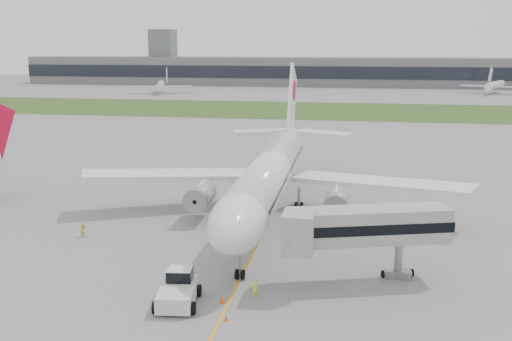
% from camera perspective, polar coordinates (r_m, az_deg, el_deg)
% --- Properties ---
extents(ground, '(600.00, 600.00, 0.00)m').
position_cam_1_polar(ground, '(66.13, 0.92, -5.70)').
color(ground, gray).
rests_on(ground, ground).
extents(apron_markings, '(70.00, 70.00, 0.04)m').
position_cam_1_polar(apron_markings, '(61.46, 0.21, -7.15)').
color(apron_markings, orange).
rests_on(apron_markings, ground).
extents(grass_strip, '(600.00, 50.00, 0.02)m').
position_cam_1_polar(grass_strip, '(183.50, 6.63, 6.01)').
color(grass_strip, '#32501E').
rests_on(grass_strip, ground).
extents(terminal_building, '(320.00, 22.30, 14.00)m').
position_cam_1_polar(terminal_building, '(292.43, 7.86, 9.77)').
color(terminal_building, slate).
rests_on(terminal_building, ground).
extents(control_tower, '(12.00, 12.00, 56.00)m').
position_cam_1_polar(control_tower, '(311.13, -9.16, 8.60)').
color(control_tower, slate).
rests_on(control_tower, ground).
extents(airliner, '(48.13, 53.95, 17.88)m').
position_cam_1_polar(airliner, '(69.27, 1.54, -0.00)').
color(airliner, white).
rests_on(airliner, ground).
extents(pushback_tug, '(3.89, 5.28, 2.54)m').
position_cam_1_polar(pushback_tug, '(47.91, -7.78, -11.66)').
color(pushback_tug, silver).
rests_on(pushback_tug, ground).
extents(jet_bridge, '(14.57, 8.12, 6.94)m').
position_cam_1_polar(jet_bridge, '(50.64, 10.34, -5.59)').
color(jet_bridge, '#AFAFB2').
rests_on(jet_bridge, ground).
extents(safety_cone_left, '(0.43, 0.43, 0.59)m').
position_cam_1_polar(safety_cone_left, '(47.89, -3.39, -12.72)').
color(safety_cone_left, '#FB5B0D').
rests_on(safety_cone_left, ground).
extents(safety_cone_right, '(0.35, 0.35, 0.48)m').
position_cam_1_polar(safety_cone_right, '(45.03, -3.01, -14.52)').
color(safety_cone_right, '#FB5B0D').
rests_on(safety_cone_right, ground).
extents(ground_crew_near, '(0.67, 0.60, 1.53)m').
position_cam_1_polar(ground_crew_near, '(48.33, -0.12, -11.84)').
color(ground_crew_near, yellow).
rests_on(ground_crew_near, ground).
extents(ground_crew_far, '(0.87, 0.92, 1.50)m').
position_cam_1_polar(ground_crew_far, '(65.52, -16.87, -5.75)').
color(ground_crew_far, yellow).
rests_on(ground_crew_far, ground).
extents(distant_aircraft_left, '(32.17, 30.06, 10.17)m').
position_cam_1_polar(distant_aircraft_left, '(248.72, -9.51, 7.62)').
color(distant_aircraft_left, white).
rests_on(distant_aircraft_left, ground).
extents(distant_aircraft_right, '(35.68, 34.09, 10.67)m').
position_cam_1_polar(distant_aircraft_right, '(262.54, 22.69, 7.08)').
color(distant_aircraft_right, white).
rests_on(distant_aircraft_right, ground).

